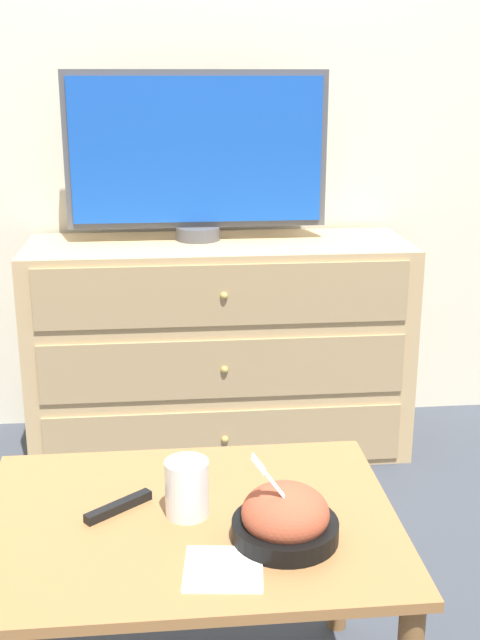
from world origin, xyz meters
TOP-DOWN VIEW (x-y plane):
  - ground_plane at (0.00, 0.00)m, footprint 12.00×12.00m
  - wall_back at (0.00, 0.03)m, footprint 12.00×0.05m
  - dresser at (0.01, -0.25)m, footprint 1.28×0.46m
  - tv at (-0.06, -0.19)m, footprint 0.86×0.15m
  - coffee_table at (-0.15, -1.53)m, footprint 0.79×0.59m
  - takeout_bowl at (0.02, -1.62)m, footprint 0.19×0.19m
  - drink_cup at (-0.15, -1.52)m, footprint 0.08×0.08m
  - napkin at (-0.09, -1.70)m, footprint 0.15×0.15m
  - remote_control at (-0.28, -1.49)m, footprint 0.13×0.11m

SIDE VIEW (x-z plane):
  - ground_plane at x=0.00m, z-range 0.00..0.00m
  - dresser at x=0.01m, z-range 0.00..0.73m
  - coffee_table at x=-0.15m, z-range 0.16..0.63m
  - napkin at x=-0.09m, z-range 0.47..0.47m
  - remote_control at x=-0.28m, z-range 0.47..0.49m
  - takeout_bowl at x=0.02m, z-range 0.42..0.59m
  - drink_cup at x=-0.15m, z-range 0.46..0.57m
  - tv at x=-0.06m, z-range 0.74..1.30m
  - wall_back at x=0.00m, z-range 0.00..2.60m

